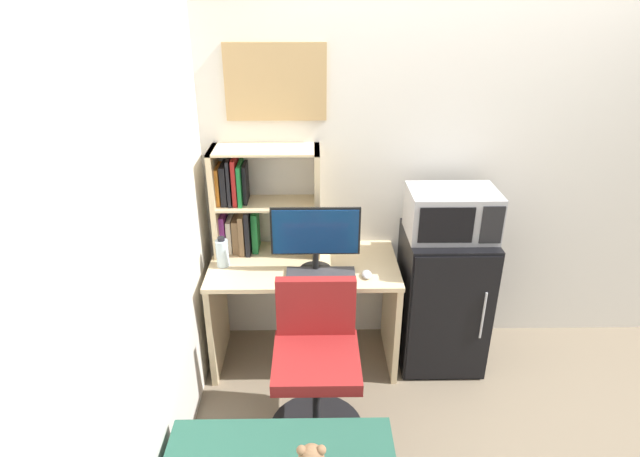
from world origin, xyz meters
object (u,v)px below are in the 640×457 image
(microwave, at_px, (452,213))
(mini_fridge, at_px, (442,298))
(hutch_bookshelf, at_px, (251,202))
(desk_chair, at_px, (316,370))
(computer_mouse, at_px, (367,274))
(monitor, at_px, (316,236))
(keyboard, at_px, (321,274))
(wall_corkboard, at_px, (275,82))
(water_bottle, at_px, (222,253))

(microwave, bearing_deg, mini_fridge, -90.29)
(hutch_bookshelf, distance_m, desk_chair, 1.10)
(mini_fridge, relative_size, microwave, 1.75)
(computer_mouse, bearing_deg, mini_fridge, 18.89)
(monitor, bearing_deg, hutch_bookshelf, 144.98)
(keyboard, distance_m, microwave, 0.86)
(keyboard, bearing_deg, computer_mouse, -2.68)
(hutch_bookshelf, height_order, microwave, hutch_bookshelf)
(wall_corkboard, bearing_deg, water_bottle, -137.02)
(desk_chair, bearing_deg, computer_mouse, 55.14)
(water_bottle, bearing_deg, mini_fridge, 1.16)
(desk_chair, bearing_deg, water_bottle, 134.15)
(desk_chair, distance_m, wall_corkboard, 1.65)
(mini_fridge, bearing_deg, monitor, -172.95)
(hutch_bookshelf, height_order, computer_mouse, hutch_bookshelf)
(monitor, distance_m, keyboard, 0.23)
(keyboard, bearing_deg, mini_fridge, 11.72)
(water_bottle, height_order, microwave, microwave)
(computer_mouse, bearing_deg, microwave, 19.19)
(keyboard, height_order, mini_fridge, mini_fridge)
(hutch_bookshelf, xyz_separation_m, computer_mouse, (0.70, -0.35, -0.32))
(microwave, bearing_deg, hutch_bookshelf, 171.78)
(hutch_bookshelf, bearing_deg, water_bottle, -129.41)
(keyboard, distance_m, desk_chair, 0.56)
(microwave, relative_size, desk_chair, 0.59)
(mini_fridge, bearing_deg, water_bottle, -178.84)
(water_bottle, relative_size, wall_corkboard, 0.32)
(computer_mouse, height_order, water_bottle, water_bottle)
(wall_corkboard, bearing_deg, keyboard, -60.10)
(hutch_bookshelf, xyz_separation_m, monitor, (0.40, -0.28, -0.10))
(microwave, bearing_deg, desk_chair, -143.05)
(water_bottle, relative_size, microwave, 0.37)
(hutch_bookshelf, distance_m, microwave, 1.22)
(hutch_bookshelf, distance_m, monitor, 0.49)
(hutch_bookshelf, relative_size, wall_corkboard, 1.14)
(mini_fridge, xyz_separation_m, desk_chair, (-0.81, -0.61, -0.06))
(hutch_bookshelf, distance_m, keyboard, 0.63)
(wall_corkboard, bearing_deg, desk_chair, -75.78)
(mini_fridge, xyz_separation_m, wall_corkboard, (-1.04, 0.29, 1.31))
(microwave, bearing_deg, monitor, -172.74)
(mini_fridge, relative_size, desk_chair, 1.04)
(monitor, bearing_deg, computer_mouse, -13.92)
(monitor, xyz_separation_m, keyboard, (0.03, -0.06, -0.22))
(monitor, xyz_separation_m, mini_fridge, (0.81, 0.10, -0.50))
(keyboard, bearing_deg, water_bottle, 167.27)
(monitor, xyz_separation_m, water_bottle, (-0.56, 0.07, -0.14))
(water_bottle, height_order, mini_fridge, water_bottle)
(microwave, distance_m, wall_corkboard, 1.29)
(computer_mouse, distance_m, microwave, 0.62)
(monitor, distance_m, wall_corkboard, 0.92)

